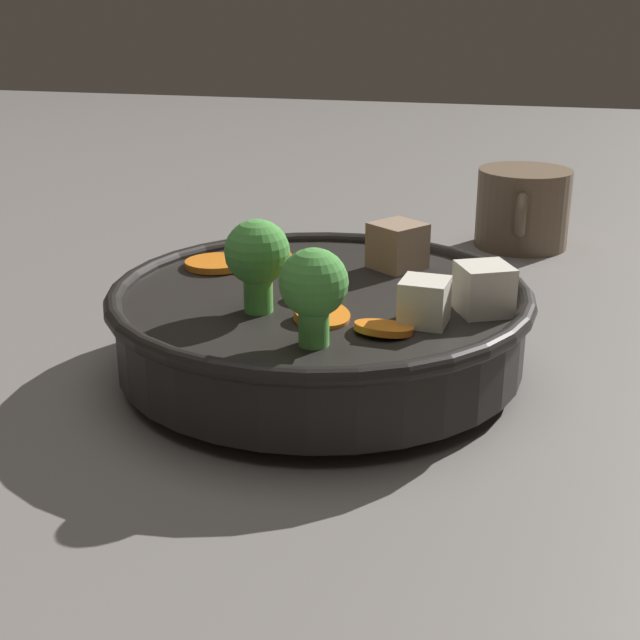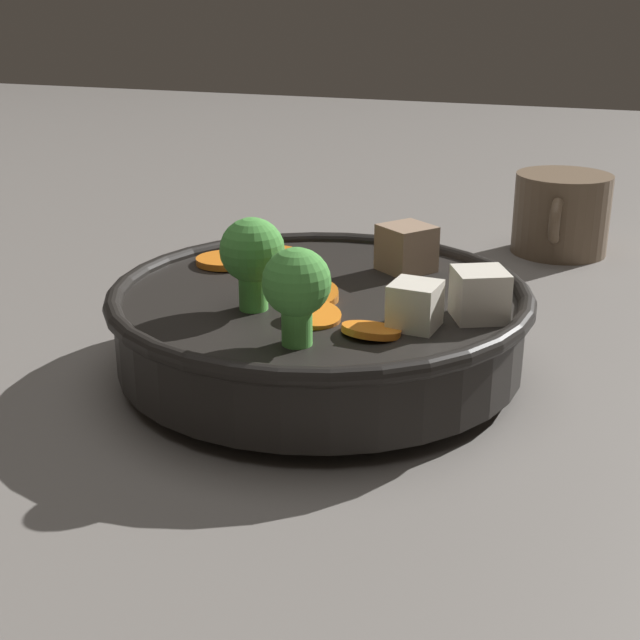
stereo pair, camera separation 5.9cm
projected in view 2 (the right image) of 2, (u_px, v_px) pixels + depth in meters
name	position (u px, v px, depth m)	size (l,w,h in m)	color
ground_plane	(320.00, 372.00, 0.60)	(3.00, 3.00, 0.00)	slate
stirfry_bowl	(320.00, 317.00, 0.59)	(0.28, 0.28, 0.11)	black
dark_mug	(561.00, 214.00, 0.86)	(0.11, 0.09, 0.08)	brown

